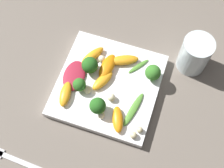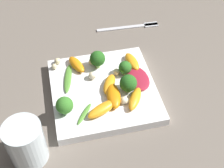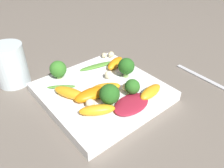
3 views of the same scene
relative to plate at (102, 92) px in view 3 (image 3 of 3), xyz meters
The scene contains 23 objects.
ground_plane 0.01m from the plate, ahead, with size 2.40×2.40×0.00m, color #6B6056.
plate is the anchor object (origin of this frame).
drinking_glass 0.22m from the plate, 53.94° to the right, with size 0.07×0.07×0.10m.
fork 0.27m from the plate, 148.94° to the left, with size 0.02×0.18×0.01m.
radicchio_leaf_0 0.09m from the plate, 95.46° to the left, with size 0.09×0.06×0.01m.
orange_segment_0 0.07m from the plate, 14.25° to the right, with size 0.05×0.08×0.02m.
orange_segment_1 0.05m from the plate, 21.10° to the left, with size 0.08×0.04×0.02m.
orange_segment_2 0.08m from the plate, 46.47° to the left, with size 0.07×0.05×0.02m.
orange_segment_3 0.02m from the plate, 95.89° to the left, with size 0.07×0.05×0.02m.
orange_segment_4 0.11m from the plate, 125.81° to the left, with size 0.07×0.03×0.02m.
orange_segment_5 0.10m from the plate, 147.87° to the right, with size 0.07×0.05×0.02m.
broccoli_floret_0 0.08m from the plate, 118.97° to the left, with size 0.03×0.03×0.04m.
broccoli_floret_1 0.11m from the plate, 61.66° to the right, with size 0.04×0.04×0.04m.
broccoli_floret_2 0.07m from the plate, 68.07° to the left, with size 0.04×0.04×0.05m.
broccoli_floret_3 0.08m from the plate, behind, with size 0.04×0.04×0.05m.
arugula_sprig_0 0.09m from the plate, 39.84° to the right, with size 0.06×0.04×0.01m.
arugula_sprig_1 0.09m from the plate, 120.01° to the right, with size 0.09×0.04×0.01m.
macadamia_nut_0 0.06m from the plate, 131.67° to the left, with size 0.02×0.02×0.02m.
macadamia_nut_1 0.09m from the plate, behind, with size 0.02×0.02×0.02m.
macadamia_nut_2 0.14m from the plate, 137.62° to the right, with size 0.02×0.02×0.02m.
macadamia_nut_3 0.07m from the plate, 32.50° to the left, with size 0.02×0.02×0.02m.
macadamia_nut_4 0.14m from the plate, 130.01° to the right, with size 0.01×0.01×0.01m.
macadamia_nut_5 0.05m from the plate, 150.32° to the right, with size 0.02×0.02×0.02m.
Camera 3 is at (0.23, 0.31, 0.30)m, focal length 35.00 mm.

